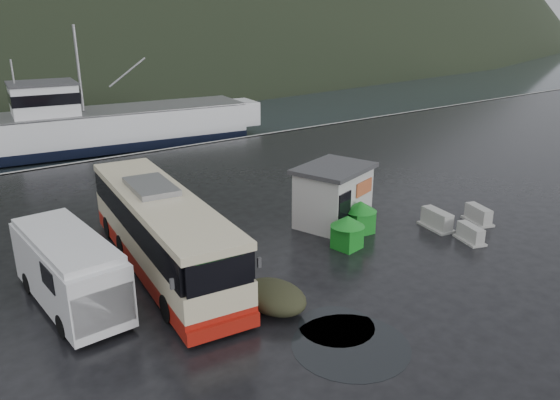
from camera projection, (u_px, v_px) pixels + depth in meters
ground at (263, 265)px, 21.84m from camera, size 160.00×160.00×0.00m
quay_edge at (99, 160)px, 37.16m from camera, size 160.00×0.60×1.50m
coach_bus at (164, 268)px, 21.54m from camera, size 4.13×11.85×3.28m
white_van at (74, 304)px, 18.92m from camera, size 2.48×6.29×2.58m
waste_bin_left at (359, 232)px, 25.07m from camera, size 1.22×1.22×1.50m
waste_bin_right at (347, 248)px, 23.38m from camera, size 1.23×1.23×1.48m
dome_tent at (275, 309)px, 18.58m from camera, size 2.13×2.73×0.97m
ticket_kiosk at (332, 224)px, 26.05m from camera, size 4.32×3.75×2.84m
jersey_barrier_a at (436, 228)px, 25.51m from camera, size 1.19×1.88×0.87m
jersey_barrier_b at (477, 222)px, 26.22m from camera, size 1.26×1.76×0.79m
jersey_barrier_c at (469, 241)px, 24.08m from camera, size 1.15×1.64×0.74m
fishing_trawler at (121, 130)px, 46.25m from camera, size 25.29×8.46×9.92m
puddles at (341, 279)px, 20.66m from camera, size 11.95×13.88×0.01m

